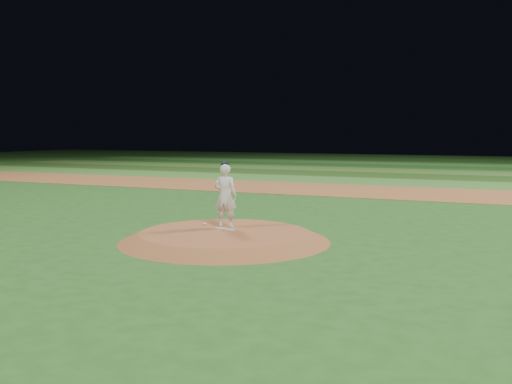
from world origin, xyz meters
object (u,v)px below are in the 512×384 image
at_px(pitchers_mound, 225,236).
at_px(rosin_bag, 205,224).
at_px(pitcher_on_mound, 225,195).
at_px(pitching_rubber, 225,229).

distance_m(pitchers_mound, rosin_bag, 1.26).
xyz_separation_m(pitchers_mound, rosin_bag, (-1.01, 0.74, 0.15)).
relative_size(pitchers_mound, pitcher_on_mound, 3.07).
height_order(pitchers_mound, rosin_bag, rosin_bag).
bearing_deg(pitcher_on_mound, pitching_rubber, -65.18).
bearing_deg(pitcher_on_mound, rosin_bag, 169.91).
relative_size(rosin_bag, pitcher_on_mound, 0.06).
xyz_separation_m(pitching_rubber, pitcher_on_mound, (-0.14, 0.30, 0.87)).
distance_m(pitchers_mound, pitcher_on_mound, 1.21).
relative_size(pitching_rubber, pitcher_on_mound, 0.33).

